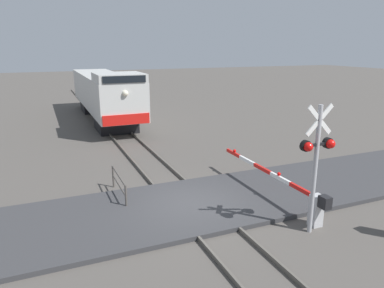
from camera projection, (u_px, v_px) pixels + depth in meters
name	position (u px, v px, depth m)	size (l,w,h in m)	color
ground_plane	(191.00, 207.00, 13.33)	(160.00, 160.00, 0.00)	#514C47
rail_track_left	(173.00, 208.00, 13.04)	(0.08, 80.00, 0.15)	#59544C
rail_track_right	(209.00, 202.00, 13.58)	(0.08, 80.00, 0.15)	#59544C
road_surface	(191.00, 205.00, 13.31)	(36.00, 4.61, 0.16)	#38383A
locomotive	(104.00, 93.00, 28.56)	(3.05, 15.70, 4.09)	black
crossing_signal	(317.00, 155.00, 10.86)	(1.18, 0.33, 4.12)	#ADADB2
crossing_gate	(297.00, 193.00, 12.62)	(0.36, 6.63, 1.19)	silver
guard_railing	(119.00, 183.00, 13.98)	(0.08, 2.45, 0.95)	#4C4742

